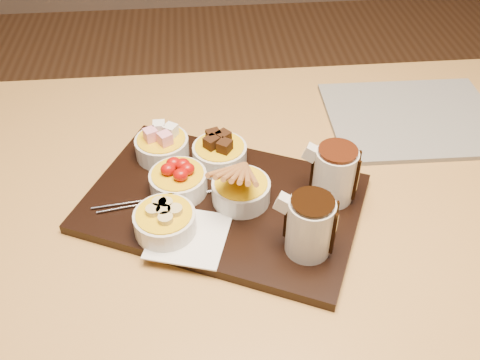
{
  "coord_description": "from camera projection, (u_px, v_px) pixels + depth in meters",
  "views": [
    {
      "loc": [
        -0.11,
        -0.73,
        1.4
      ],
      "look_at": [
        -0.05,
        -0.06,
        0.81
      ],
      "focal_mm": 40.0,
      "sensor_mm": 36.0,
      "label": 1
    }
  ],
  "objects": [
    {
      "name": "dining_table",
      "position": [
        263.0,
        217.0,
        1.05
      ],
      "size": [
        1.2,
        0.8,
        0.75
      ],
      "color": "#BB8B45",
      "rests_on": "ground"
    },
    {
      "name": "serving_board",
      "position": [
        223.0,
        203.0,
        0.93
      ],
      "size": [
        0.54,
        0.47,
        0.02
      ],
      "primitive_type": "cube",
      "rotation": [
        0.0,
        0.0,
        -0.44
      ],
      "color": "black",
      "rests_on": "dining_table"
    },
    {
      "name": "napkin",
      "position": [
        189.0,
        236.0,
        0.86
      ],
      "size": [
        0.15,
        0.15,
        0.0
      ],
      "primitive_type": "cube",
      "rotation": [
        0.0,
        0.0,
        -0.3
      ],
      "color": "white",
      "rests_on": "serving_board"
    },
    {
      "name": "bowl_marshmallows",
      "position": [
        162.0,
        147.0,
        1.0
      ],
      "size": [
        0.1,
        0.1,
        0.04
      ],
      "primitive_type": "cylinder",
      "color": "silver",
      "rests_on": "serving_board"
    },
    {
      "name": "bowl_cake",
      "position": [
        220.0,
        155.0,
        0.98
      ],
      "size": [
        0.1,
        0.1,
        0.04
      ],
      "primitive_type": "cylinder",
      "color": "silver",
      "rests_on": "serving_board"
    },
    {
      "name": "bowl_strawberries",
      "position": [
        178.0,
        183.0,
        0.93
      ],
      "size": [
        0.1,
        0.1,
        0.04
      ],
      "primitive_type": "cylinder",
      "color": "silver",
      "rests_on": "serving_board"
    },
    {
      "name": "bowl_biscotti",
      "position": [
        241.0,
        191.0,
        0.91
      ],
      "size": [
        0.1,
        0.1,
        0.04
      ],
      "primitive_type": "cylinder",
      "color": "silver",
      "rests_on": "serving_board"
    },
    {
      "name": "bowl_bananas",
      "position": [
        165.0,
        223.0,
        0.85
      ],
      "size": [
        0.1,
        0.1,
        0.04
      ],
      "primitive_type": "cylinder",
      "color": "silver",
      "rests_on": "serving_board"
    },
    {
      "name": "pitcher_dark_chocolate",
      "position": [
        310.0,
        227.0,
        0.81
      ],
      "size": [
        0.09,
        0.09,
        0.1
      ],
      "primitive_type": "cylinder",
      "rotation": [
        0.0,
        0.0,
        -0.44
      ],
      "color": "silver",
      "rests_on": "serving_board"
    },
    {
      "name": "pitcher_milk_chocolate",
      "position": [
        334.0,
        175.0,
        0.9
      ],
      "size": [
        0.09,
        0.09,
        0.1
      ],
      "primitive_type": "cylinder",
      "rotation": [
        0.0,
        0.0,
        -0.44
      ],
      "color": "silver",
      "rests_on": "serving_board"
    },
    {
      "name": "fondue_skewers",
      "position": [
        168.0,
        197.0,
        0.92
      ],
      "size": [
        0.06,
        0.26,
        0.01
      ],
      "primitive_type": null,
      "rotation": [
        0.0,
        0.0,
        -1.45
      ],
      "color": "silver",
      "rests_on": "serving_board"
    },
    {
      "name": "newspaper",
      "position": [
        412.0,
        118.0,
        1.13
      ],
      "size": [
        0.36,
        0.29,
        0.01
      ],
      "primitive_type": "cube",
      "rotation": [
        0.0,
        0.0,
        -0.02
      ],
      "color": "beige",
      "rests_on": "dining_table"
    }
  ]
}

